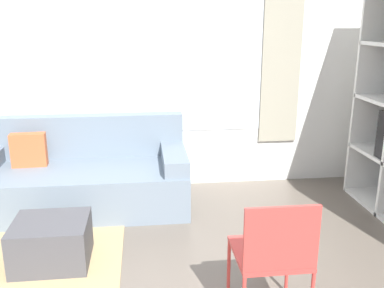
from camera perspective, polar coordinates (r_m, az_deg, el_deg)
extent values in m
cube|color=white|center=(4.76, -9.09, 9.86)|extent=(6.92, 0.07, 2.70)
cube|color=white|center=(4.71, -9.16, 11.01)|extent=(3.14, 0.01, 1.60)
cube|color=#9E9984|center=(4.94, 11.84, 11.11)|extent=(0.44, 0.03, 1.90)
cube|color=white|center=(4.99, 22.98, 6.07)|extent=(0.43, 0.04, 2.18)
cube|color=slate|center=(4.51, -14.35, -5.68)|extent=(2.11, 0.97, 0.43)
cube|color=slate|center=(4.75, -14.13, 1.06)|extent=(2.11, 0.18, 0.45)
cube|color=slate|center=(4.38, -2.43, -1.74)|extent=(0.24, 0.91, 0.16)
cube|color=#C65B33|center=(4.60, -20.93, -0.74)|extent=(0.35, 0.14, 0.34)
cube|color=#47474C|center=(3.61, -18.20, -12.38)|extent=(0.58, 0.51, 0.36)
cylinder|color=#CC3D38|center=(3.16, 12.60, -15.42)|extent=(0.02, 0.02, 0.44)
cylinder|color=#CC3D38|center=(3.06, 4.92, -16.20)|extent=(0.02, 0.02, 0.44)
cube|color=#CC3D38|center=(2.81, 10.23, -14.12)|extent=(0.44, 0.46, 0.02)
cube|color=#CC3D38|center=(2.53, 11.85, -12.30)|extent=(0.44, 0.02, 0.40)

